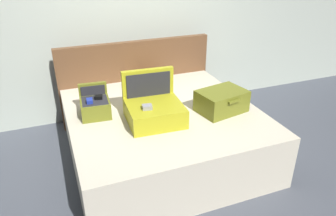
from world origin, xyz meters
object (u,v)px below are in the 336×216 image
(hard_case_large, at_px, (154,109))
(hard_case_medium, at_px, (221,101))
(bed, at_px, (163,134))
(hard_case_small, at_px, (95,105))
(pillow_near_headboard, at_px, (153,79))

(hard_case_large, bearing_deg, hard_case_medium, -1.47)
(hard_case_large, height_order, hard_case_medium, hard_case_large)
(bed, height_order, hard_case_large, hard_case_large)
(hard_case_medium, bearing_deg, hard_case_small, 151.29)
(hard_case_large, xyz_separation_m, hard_case_small, (-0.51, 0.33, -0.02))
(hard_case_medium, bearing_deg, hard_case_large, 164.13)
(pillow_near_headboard, bearing_deg, bed, -100.38)
(hard_case_medium, distance_m, pillow_near_headboard, 0.99)
(bed, height_order, hard_case_medium, hard_case_medium)
(bed, xyz_separation_m, hard_case_large, (-0.15, -0.15, 0.40))
(bed, bearing_deg, hard_case_medium, -20.69)
(pillow_near_headboard, bearing_deg, hard_case_small, -147.13)
(bed, relative_size, pillow_near_headboard, 4.94)
(hard_case_large, height_order, hard_case_small, hard_case_large)
(hard_case_medium, bearing_deg, bed, 148.16)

